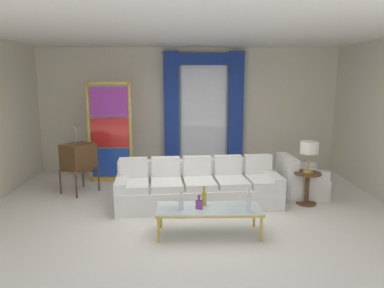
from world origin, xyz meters
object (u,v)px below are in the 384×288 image
at_px(bottle_ruby_flask, 199,204).
at_px(stained_glass_divider, 110,135).
at_px(coffee_table, 209,210).
at_px(bottle_crystal_tall, 204,197).
at_px(vintage_tv, 78,157).
at_px(armchair_white, 299,182).
at_px(peacock_figurine, 132,178).
at_px(bottle_amber_squat, 249,202).
at_px(table_lamp_brass, 309,149).
at_px(couch_white_long, 198,188).
at_px(bottle_blue_decanter, 181,202).
at_px(round_side_table, 307,185).

height_order(bottle_ruby_flask, stained_glass_divider, stained_glass_divider).
bearing_deg(coffee_table, bottle_crystal_tall, 118.45).
bearing_deg(vintage_tv, coffee_table, -39.86).
bearing_deg(armchair_white, bottle_ruby_flask, -138.87).
distance_m(vintage_tv, armchair_white, 4.37).
distance_m(bottle_crystal_tall, peacock_figurine, 2.64).
distance_m(bottle_amber_squat, table_lamp_brass, 2.01).
bearing_deg(couch_white_long, stained_glass_divider, 141.00).
distance_m(couch_white_long, bottle_crystal_tall, 1.21).
bearing_deg(bottle_blue_decanter, bottle_amber_squat, -5.63).
bearing_deg(bottle_amber_squat, bottle_crystal_tall, 154.85).
bearing_deg(vintage_tv, table_lamp_brass, -10.31).
distance_m(vintage_tv, peacock_figurine, 1.17).
height_order(bottle_blue_decanter, stained_glass_divider, stained_glass_divider).
bearing_deg(armchair_white, vintage_tv, 175.85).
relative_size(couch_white_long, bottle_crystal_tall, 10.13).
bearing_deg(bottle_blue_decanter, vintage_tv, 133.98).
bearing_deg(coffee_table, round_side_table, 34.00).
relative_size(coffee_table, bottle_amber_squat, 4.36).
bearing_deg(stained_glass_divider, bottle_crystal_tall, -54.77).
xyz_separation_m(couch_white_long, bottle_blue_decanter, (-0.30, -1.38, 0.22)).
height_order(coffee_table, bottle_crystal_tall, bottle_crystal_tall).
xyz_separation_m(coffee_table, bottle_crystal_tall, (-0.06, 0.12, 0.15)).
bearing_deg(coffee_table, bottle_amber_squat, -17.08).
relative_size(round_side_table, table_lamp_brass, 1.04).
xyz_separation_m(armchair_white, round_side_table, (-0.00, -0.47, 0.07)).
distance_m(bottle_ruby_flask, armchair_white, 2.69).
relative_size(bottle_ruby_flask, stained_glass_divider, 0.09).
xyz_separation_m(coffee_table, table_lamp_brass, (1.88, 1.26, 0.65)).
height_order(bottle_crystal_tall, round_side_table, bottle_crystal_tall).
bearing_deg(bottle_amber_squat, couch_white_long, 113.89).
relative_size(coffee_table, armchair_white, 1.79).
height_order(vintage_tv, stained_glass_divider, stained_glass_divider).
height_order(armchair_white, peacock_figurine, armchair_white).
xyz_separation_m(bottle_blue_decanter, peacock_figurine, (-1.04, 2.42, -0.30)).
height_order(couch_white_long, peacock_figurine, couch_white_long).
bearing_deg(bottle_crystal_tall, stained_glass_divider, 125.23).
bearing_deg(peacock_figurine, table_lamp_brass, -17.99).
xyz_separation_m(couch_white_long, stained_glass_divider, (-1.87, 1.51, 0.75)).
relative_size(vintage_tv, armchair_white, 1.59).
xyz_separation_m(bottle_ruby_flask, table_lamp_brass, (2.02, 1.29, 0.55)).
xyz_separation_m(vintage_tv, peacock_figurine, (1.01, 0.29, -0.51)).
height_order(coffee_table, armchair_white, armchair_white).
bearing_deg(stained_glass_divider, couch_white_long, -39.00).
bearing_deg(stained_glass_divider, armchair_white, -15.72).
height_order(bottle_ruby_flask, armchair_white, armchair_white).
distance_m(bottle_blue_decanter, table_lamp_brass, 2.69).
xyz_separation_m(peacock_figurine, round_side_table, (3.32, -1.08, 0.14)).
xyz_separation_m(peacock_figurine, table_lamp_brass, (3.32, -1.08, 0.81)).
xyz_separation_m(bottle_crystal_tall, vintage_tv, (-2.39, 1.93, 0.20)).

